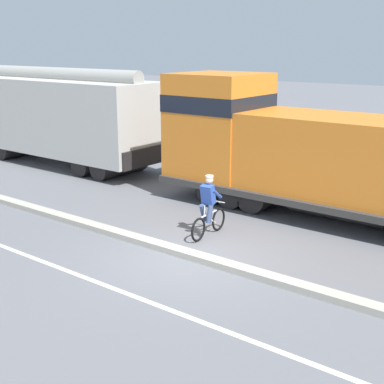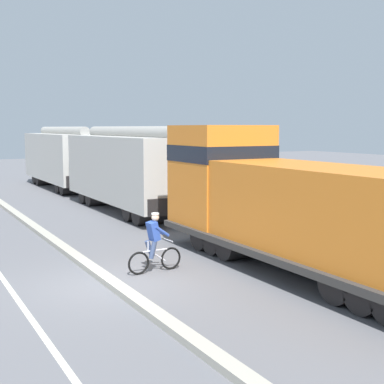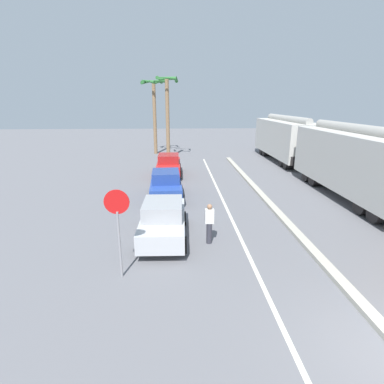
# 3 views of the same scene
# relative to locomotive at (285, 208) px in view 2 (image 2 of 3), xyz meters

# --- Properties ---
(ground_plane) EXTENTS (120.00, 120.00, 0.00)m
(ground_plane) POSITION_rel_locomotive_xyz_m (-5.13, 0.82, -1.80)
(ground_plane) COLOR slate
(median_curb) EXTENTS (0.36, 36.00, 0.16)m
(median_curb) POSITION_rel_locomotive_xyz_m (-5.13, 6.82, -1.72)
(median_curb) COLOR #B2AD9E
(median_curb) RESTS_ON ground
(locomotive) EXTENTS (3.10, 11.61, 4.20)m
(locomotive) POSITION_rel_locomotive_xyz_m (0.00, 0.00, 0.00)
(locomotive) COLOR orange
(locomotive) RESTS_ON ground
(hopper_car_lead) EXTENTS (2.90, 10.60, 4.18)m
(hopper_car_lead) POSITION_rel_locomotive_xyz_m (-0.00, 12.16, 0.28)
(hopper_car_lead) COLOR #BAB8B0
(hopper_car_lead) RESTS_ON ground
(hopper_car_middle) EXTENTS (2.90, 10.60, 4.18)m
(hopper_car_middle) POSITION_rel_locomotive_xyz_m (-0.00, 23.76, 0.28)
(hopper_car_middle) COLOR beige
(hopper_car_middle) RESTS_ON ground
(cyclist) EXTENTS (1.71, 0.48, 1.71)m
(cyclist) POSITION_rel_locomotive_xyz_m (-3.59, 1.39, -0.98)
(cyclist) COLOR black
(cyclist) RESTS_ON ground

